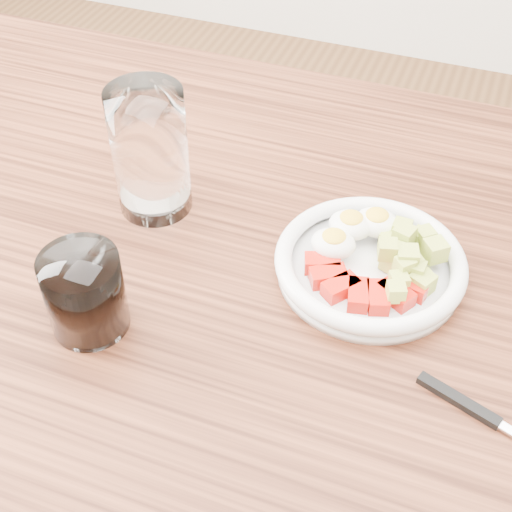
{
  "coord_description": "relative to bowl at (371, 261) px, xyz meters",
  "views": [
    {
      "loc": [
        0.18,
        -0.5,
        1.32
      ],
      "look_at": [
        -0.01,
        0.01,
        0.8
      ],
      "focal_mm": 50.0,
      "sensor_mm": 36.0,
      "label": 1
    }
  ],
  "objects": [
    {
      "name": "dining_table",
      "position": [
        -0.1,
        -0.06,
        -0.12
      ],
      "size": [
        1.5,
        0.9,
        0.77
      ],
      "color": "brown",
      "rests_on": "ground"
    },
    {
      "name": "bowl",
      "position": [
        0.0,
        0.0,
        0.0
      ],
      "size": [
        0.21,
        0.21,
        0.05
      ],
      "color": "white",
      "rests_on": "dining_table"
    },
    {
      "name": "fork",
      "position": [
        0.14,
        -0.14,
        -0.01
      ],
      "size": [
        0.17,
        0.07,
        0.01
      ],
      "color": "black",
      "rests_on": "dining_table"
    },
    {
      "name": "water_glass",
      "position": [
        -0.27,
        0.02,
        0.06
      ],
      "size": [
        0.09,
        0.09,
        0.15
      ],
      "primitive_type": "cylinder",
      "color": "white",
      "rests_on": "dining_table"
    },
    {
      "name": "coffee_glass",
      "position": [
        -0.25,
        -0.17,
        0.03
      ],
      "size": [
        0.08,
        0.08,
        0.09
      ],
      "color": "white",
      "rests_on": "dining_table"
    }
  ]
}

